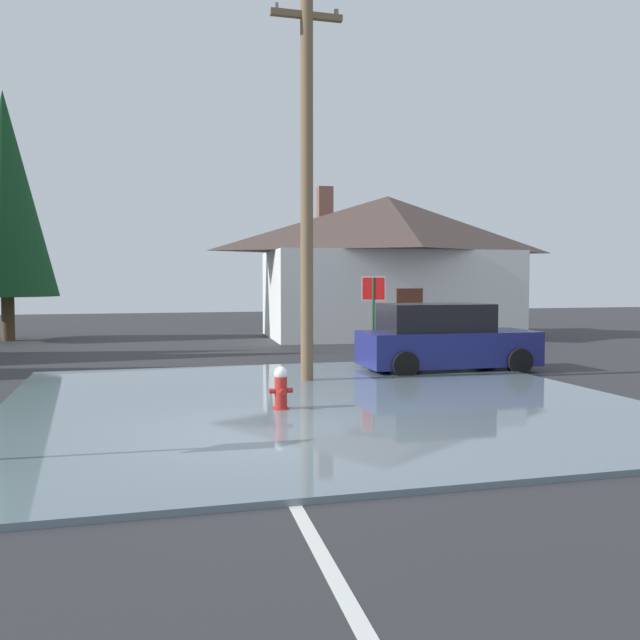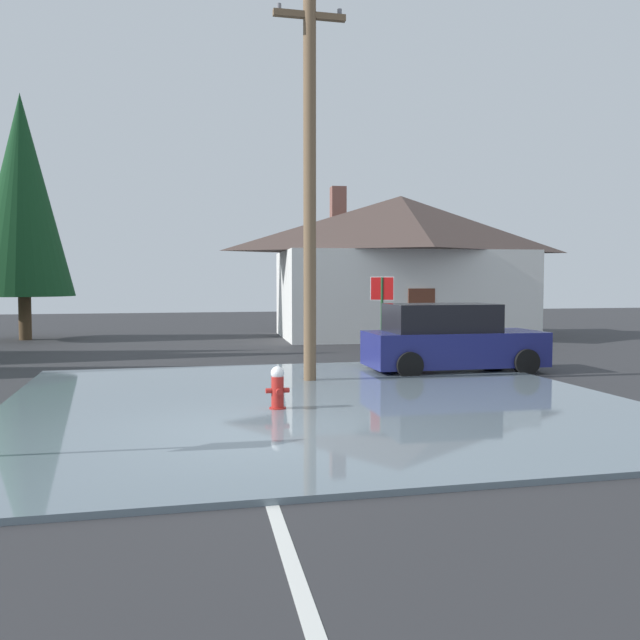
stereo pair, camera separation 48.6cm
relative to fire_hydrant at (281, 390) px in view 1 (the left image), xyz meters
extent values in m
cube|color=#2D2D30|center=(-0.61, -1.79, -0.45)|extent=(80.00, 80.00, 0.10)
cube|color=slate|center=(0.91, 0.69, -0.36)|extent=(11.36, 11.14, 0.08)
cube|color=silver|center=(-1.14, -2.99, -0.40)|extent=(3.76, 0.31, 0.01)
cube|color=silver|center=(-0.97, -6.09, -0.40)|extent=(0.35, 3.65, 0.01)
cylinder|color=#AD231E|center=(0.00, 0.00, -0.35)|extent=(0.29, 0.29, 0.10)
cylinder|color=#AD231E|center=(0.00, 0.00, -0.03)|extent=(0.22, 0.22, 0.54)
sphere|color=white|center=(0.00, 0.00, 0.30)|extent=(0.24, 0.24, 0.24)
cylinder|color=#AD231E|center=(-0.16, 0.00, -0.01)|extent=(0.10, 0.09, 0.09)
cylinder|color=#AD231E|center=(0.16, 0.00, -0.01)|extent=(0.10, 0.09, 0.09)
cylinder|color=#AD231E|center=(0.00, -0.15, -0.01)|extent=(0.11, 0.10, 0.11)
cylinder|color=brown|center=(1.29, 3.22, 3.91)|extent=(0.28, 0.28, 8.63)
cube|color=brown|center=(1.29, 3.22, 7.63)|extent=(1.60, 0.14, 0.14)
cylinder|color=slate|center=(0.62, 3.22, 7.76)|extent=(0.10, 0.10, 0.12)
cylinder|color=slate|center=(1.96, 3.22, 7.76)|extent=(0.10, 0.10, 0.12)
cylinder|color=#1E4C28|center=(4.48, 7.75, 0.79)|extent=(0.08, 0.08, 2.39)
cube|color=white|center=(4.48, 7.75, 1.66)|extent=(0.64, 0.32, 0.70)
cube|color=red|center=(4.48, 7.75, 1.66)|extent=(0.61, 0.31, 0.66)
cube|color=silver|center=(7.60, 14.78, 1.32)|extent=(9.90, 6.35, 3.44)
pyramid|color=#473833|center=(7.60, 14.78, 4.16)|extent=(10.70, 6.86, 2.24)
cube|color=brown|center=(5.30, 15.97, 4.72)|extent=(0.64, 0.64, 2.01)
cube|color=#592D1E|center=(7.39, 11.93, 0.60)|extent=(1.00, 0.13, 2.00)
cube|color=navy|center=(5.21, 4.25, 0.20)|extent=(4.42, 1.85, 0.85)
cube|color=black|center=(4.86, 4.25, 0.97)|extent=(2.66, 1.60, 0.69)
cylinder|color=black|center=(6.72, 5.10, -0.08)|extent=(0.64, 0.23, 0.64)
cylinder|color=black|center=(6.69, 3.34, -0.08)|extent=(0.64, 0.23, 0.64)
cylinder|color=black|center=(3.74, 5.16, -0.08)|extent=(0.64, 0.23, 0.64)
cylinder|color=black|center=(3.71, 3.39, -0.08)|extent=(0.64, 0.23, 0.64)
cylinder|color=#4C3823|center=(-6.97, 16.79, 0.44)|extent=(0.47, 0.47, 1.69)
cone|color=#143D1E|center=(-6.97, 16.79, 5.14)|extent=(3.76, 3.76, 7.70)
camera|label=1|loc=(-2.50, -11.64, 1.91)|focal=38.90mm
camera|label=2|loc=(-2.03, -11.76, 1.91)|focal=38.90mm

